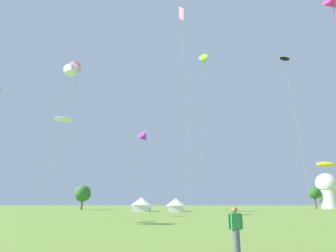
% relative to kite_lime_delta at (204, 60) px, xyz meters
% --- Properties ---
extents(kite_lime_delta, '(3.85, 3.15, 35.47)m').
position_rel_kite_lime_delta_xyz_m(kite_lime_delta, '(0.00, 0.00, 0.00)').
color(kite_lime_delta, '#99DB2D').
rests_on(kite_lime_delta, ground).
extents(kite_pink_diamond, '(1.26, 3.04, 32.91)m').
position_rel_kite_lime_delta_xyz_m(kite_pink_diamond, '(-5.06, -20.09, -2.94)').
color(kite_pink_diamond, pink).
rests_on(kite_pink_diamond, ground).
extents(kite_magenta_delta, '(3.77, 4.26, 36.38)m').
position_rel_kite_lime_delta_xyz_m(kite_magenta_delta, '(20.86, -16.87, 0.70)').
color(kite_magenta_delta, '#E02DA3').
rests_on(kite_magenta_delta, ground).
extents(kite_purple_delta, '(3.55, 3.58, 17.34)m').
position_rel_kite_lime_delta_xyz_m(kite_purple_delta, '(-13.95, 0.81, -18.24)').
color(kite_purple_delta, purple).
rests_on(kite_purple_delta, ground).
extents(kite_yellow_parafoil, '(3.46, 2.25, 7.87)m').
position_rel_kite_lime_delta_xyz_m(kite_yellow_parafoil, '(15.73, -16.76, -26.82)').
color(kite_yellow_parafoil, yellow).
rests_on(kite_yellow_parafoil, ground).
extents(kite_black_parafoil, '(2.13, 2.64, 25.56)m').
position_rel_kite_lime_delta_xyz_m(kite_black_parafoil, '(12.11, -15.84, -9.07)').
color(kite_black_parafoil, black).
rests_on(kite_black_parafoil, ground).
extents(kite_white_delta, '(3.98, 4.11, 24.87)m').
position_rel_kite_lime_delta_xyz_m(kite_white_delta, '(-23.91, -17.46, -10.66)').
color(kite_white_delta, white).
rests_on(kite_white_delta, ground).
extents(kite_pink_delta, '(4.53, 4.54, 33.45)m').
position_rel_kite_lime_delta_xyz_m(kite_pink_delta, '(-29.25, -3.05, -2.54)').
color(kite_pink_delta, pink).
rests_on(kite_pink_delta, ground).
extents(kite_white_parafoil, '(3.39, 2.42, 14.12)m').
position_rel_kite_lime_delta_xyz_m(kite_white_parafoil, '(-22.47, -20.89, -20.49)').
color(kite_white_parafoil, white).
rests_on(kite_white_parafoil, ground).
extents(person_spectator, '(0.57, 0.31, 1.73)m').
position_rel_kite_lime_delta_xyz_m(person_spectator, '(-2.97, -47.32, -33.28)').
color(person_spectator, '#565B66').
rests_on(person_spectator, ground).
extents(festival_tent_right, '(4.61, 4.61, 3.00)m').
position_rel_kite_lime_delta_xyz_m(festival_tent_right, '(-14.53, 3.34, -32.47)').
color(festival_tent_right, white).
rests_on(festival_tent_right, ground).
extents(festival_tent_center, '(4.29, 4.29, 2.79)m').
position_rel_kite_lime_delta_xyz_m(festival_tent_center, '(-7.02, 3.34, -32.58)').
color(festival_tent_center, white).
rests_on(festival_tent_center, ground).
extents(observatory_dome, '(6.40, 6.40, 10.80)m').
position_rel_kite_lime_delta_xyz_m(observatory_dome, '(39.25, 32.64, -28.11)').
color(observatory_dome, white).
rests_on(observatory_dome, ground).
extents(tree_distant_left, '(4.32, 4.32, 6.40)m').
position_rel_kite_lime_delta_xyz_m(tree_distant_left, '(-32.79, 16.59, -29.91)').
color(tree_distant_left, brown).
rests_on(tree_distant_left, ground).
extents(tree_distant_right, '(3.60, 3.60, 6.53)m').
position_rel_kite_lime_delta_xyz_m(tree_distant_right, '(35.23, 32.81, -29.44)').
color(tree_distant_right, brown).
rests_on(tree_distant_right, ground).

